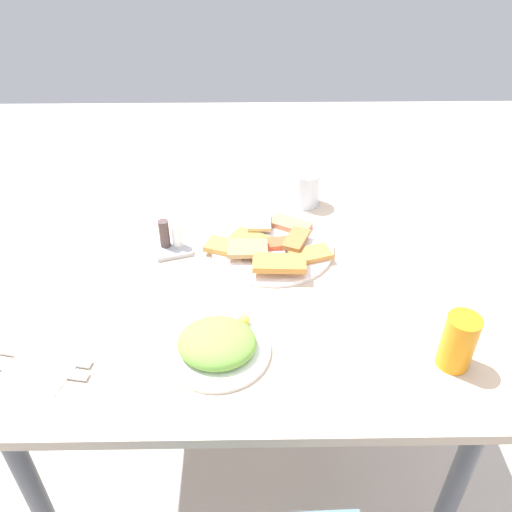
{
  "coord_description": "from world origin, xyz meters",
  "views": [
    {
      "loc": [
        -0.01,
        1.0,
        1.56
      ],
      "look_at": [
        -0.03,
        -0.05,
        0.77
      ],
      "focal_mm": 37.8,
      "sensor_mm": 36.0,
      "label": 1
    }
  ],
  "objects": [
    {
      "name": "pide_platter",
      "position": [
        -0.07,
        -0.11,
        0.75
      ],
      "size": [
        0.33,
        0.32,
        0.05
      ],
      "color": "white",
      "rests_on": "dining_table"
    },
    {
      "name": "dining_table",
      "position": [
        0.0,
        0.0,
        0.65
      ],
      "size": [
        1.02,
        0.89,
        0.74
      ],
      "color": "beige",
      "rests_on": "ground_plane"
    },
    {
      "name": "drinking_glass",
      "position": [
        -0.18,
        -0.34,
        0.79
      ],
      "size": [
        0.08,
        0.08,
        0.1
      ],
      "primitive_type": "cylinder",
      "color": "silver",
      "rests_on": "dining_table"
    },
    {
      "name": "fork",
      "position": [
        0.4,
        0.25,
        0.74
      ],
      "size": [
        0.2,
        0.06,
        0.0
      ],
      "primitive_type": "cube",
      "rotation": [
        0.0,
        0.0,
        -0.21
      ],
      "color": "silver",
      "rests_on": "paper_napkin"
    },
    {
      "name": "ground_plane",
      "position": [
        0.0,
        0.0,
        0.0
      ],
      "size": [
        6.0,
        6.0,
        0.0
      ],
      "primitive_type": "plane",
      "color": "#B5ACA1"
    },
    {
      "name": "soda_can",
      "position": [
        -0.42,
        0.27,
        0.8
      ],
      "size": [
        0.07,
        0.07,
        0.12
      ],
      "primitive_type": "cylinder",
      "rotation": [
        0.0,
        0.0,
        1.43
      ],
      "color": "orange",
      "rests_on": "dining_table"
    },
    {
      "name": "spoon",
      "position": [
        0.4,
        0.29,
        0.74
      ],
      "size": [
        0.2,
        0.05,
        0.0
      ],
      "primitive_type": "cube",
      "rotation": [
        0.0,
        0.0,
        -0.17
      ],
      "color": "silver",
      "rests_on": "paper_napkin"
    },
    {
      "name": "paper_napkin",
      "position": [
        0.4,
        0.27,
        0.74
      ],
      "size": [
        0.17,
        0.17,
        0.0
      ],
      "primitive_type": "cube",
      "rotation": [
        0.0,
        0.0,
        -0.32
      ],
      "color": "white",
      "rests_on": "dining_table"
    },
    {
      "name": "salad_plate_greens",
      "position": [
        0.05,
        0.23,
        0.76
      ],
      "size": [
        0.22,
        0.22,
        0.06
      ],
      "color": "white",
      "rests_on": "dining_table"
    },
    {
      "name": "condiment_caddy",
      "position": [
        0.19,
        -0.12,
        0.76
      ],
      "size": [
        0.11,
        0.11,
        0.09
      ],
      "color": "#B2B2B7",
      "rests_on": "dining_table"
    }
  ]
}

